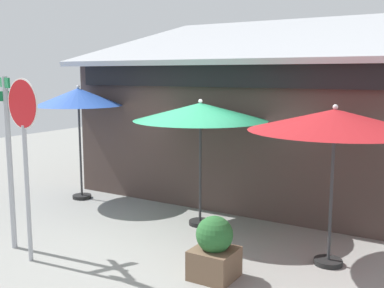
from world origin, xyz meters
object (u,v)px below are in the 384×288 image
Objects in this scene: street_sign_post at (9,146)px; sidewalk_planter at (214,249)px; stop_sign at (24,135)px; patio_umbrella_forest_green_center at (200,113)px; patio_umbrella_royal_blue_left at (78,98)px; patio_umbrella_crimson_right at (335,121)px.

street_sign_post is 3.13× the size of sidewalk_planter.
patio_umbrella_forest_green_center is (1.42, 2.93, 0.20)m from stop_sign.
street_sign_post reaches higher than patio_umbrella_royal_blue_left.
sidewalk_planter is at bearing -134.03° from patio_umbrella_crimson_right.
patio_umbrella_royal_blue_left reaches higher than patio_umbrella_crimson_right.
patio_umbrella_forest_green_center is 3.00m from sidewalk_planter.
stop_sign reaches higher than patio_umbrella_royal_blue_left.
sidewalk_planter is (2.81, 0.97, -1.59)m from stop_sign.
stop_sign is 3.11× the size of sidewalk_planter.
sidewalk_planter is at bearing -24.50° from patio_umbrella_royal_blue_left.
patio_umbrella_forest_green_center is (2.12, 2.70, 0.46)m from street_sign_post.
patio_umbrella_royal_blue_left is 2.90× the size of sidewalk_planter.
patio_umbrella_royal_blue_left is at bearing 176.37° from patio_umbrella_forest_green_center.
street_sign_post reaches higher than patio_umbrella_crimson_right.
patio_umbrella_crimson_right is at bearing 29.36° from stop_sign.
patio_umbrella_royal_blue_left is at bearing 172.16° from patio_umbrella_crimson_right.
stop_sign is at bearing -115.85° from patio_umbrella_forest_green_center.
patio_umbrella_royal_blue_left is at bearing 113.76° from street_sign_post.
stop_sign reaches higher than patio_umbrella_crimson_right.
patio_umbrella_crimson_right reaches higher than sidewalk_planter.
stop_sign is 4.72m from patio_umbrella_crimson_right.
patio_umbrella_forest_green_center is 0.99× the size of patio_umbrella_crimson_right.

